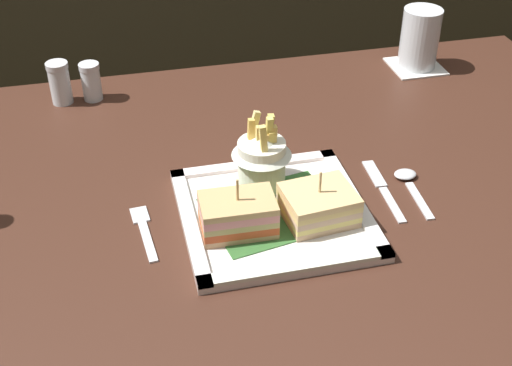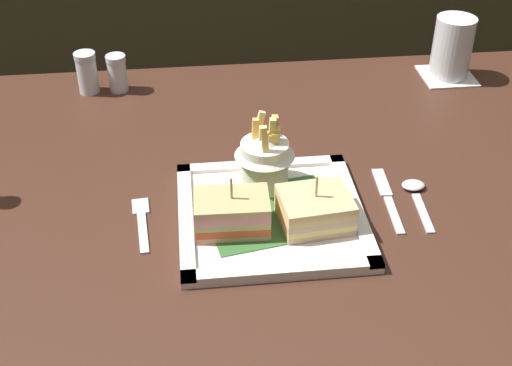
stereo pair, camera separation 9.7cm
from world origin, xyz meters
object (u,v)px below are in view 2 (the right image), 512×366
object	(u,v)px
salt_shaker	(87,75)
spoon	(416,192)
dining_table	(243,240)
sandwich_half_left	(232,213)
pepper_shaker	(118,75)
fork	(142,221)
knife	(387,197)
square_plate	(271,215)
sandwich_half_right	(315,209)
water_glass	(451,51)
fries_cup	(265,157)

from	to	relation	value
salt_shaker	spoon	bearing A→B (deg)	-37.02
dining_table	sandwich_half_left	xyz separation A→B (m)	(-0.02, -0.10, 0.13)
pepper_shaker	fork	bearing A→B (deg)	-82.69
dining_table	knife	distance (m)	0.24
square_plate	sandwich_half_right	xyz separation A→B (m)	(0.06, -0.03, 0.03)
sandwich_half_right	spoon	bearing A→B (deg)	20.34
sandwich_half_left	dining_table	bearing A→B (deg)	76.89
sandwich_half_right	water_glass	size ratio (longest dim) A/B	0.88
dining_table	sandwich_half_left	bearing A→B (deg)	-103.11
dining_table	salt_shaker	size ratio (longest dim) A/B	17.59
dining_table	sandwich_half_right	xyz separation A→B (m)	(0.09, -0.10, 0.13)
sandwich_half_left	pepper_shaker	xyz separation A→B (m)	(-0.18, 0.45, -0.00)
sandwich_half_left	fork	bearing A→B (deg)	161.82
water_glass	salt_shaker	distance (m)	0.69
sandwich_half_right	water_glass	xyz separation A→B (m)	(0.34, 0.43, 0.02)
water_glass	salt_shaker	bearing A→B (deg)	178.76
fries_cup	pepper_shaker	world-z (taller)	fries_cup
knife	salt_shaker	bearing A→B (deg)	140.18
square_plate	spoon	world-z (taller)	square_plate
water_glass	fork	distance (m)	0.70
knife	spoon	xyz separation A→B (m)	(0.04, 0.00, 0.00)
sandwich_half_left	pepper_shaker	world-z (taller)	sandwich_half_left
square_plate	knife	xyz separation A→B (m)	(0.18, 0.03, -0.00)
sandwich_half_right	water_glass	distance (m)	0.55
sandwich_half_left	fries_cup	distance (m)	0.11
square_plate	water_glass	world-z (taller)	water_glass
fork	pepper_shaker	distance (m)	0.41
pepper_shaker	fries_cup	bearing A→B (deg)	-56.55
dining_table	knife	xyz separation A→B (m)	(0.21, -0.04, 0.09)
square_plate	pepper_shaker	distance (m)	0.48
water_glass	pepper_shaker	world-z (taller)	water_glass
fries_cup	water_glass	distance (m)	0.53
knife	pepper_shaker	xyz separation A→B (m)	(-0.41, 0.39, 0.03)
square_plate	pepper_shaker	world-z (taller)	pepper_shaker
dining_table	spoon	size ratio (longest dim) A/B	11.31
spoon	pepper_shaker	xyz separation A→B (m)	(-0.46, 0.39, 0.03)
dining_table	spoon	distance (m)	0.28
sandwich_half_left	spoon	world-z (taller)	sandwich_half_left
sandwich_half_right	water_glass	bearing A→B (deg)	51.55
dining_table	water_glass	world-z (taller)	water_glass
square_plate	water_glass	xyz separation A→B (m)	(0.40, 0.41, 0.05)
fries_cup	water_glass	bearing A→B (deg)	40.18
sandwich_half_right	pepper_shaker	xyz separation A→B (m)	(-0.29, 0.45, -0.00)
sandwich_half_left	fork	size ratio (longest dim) A/B	0.83
square_plate	sandwich_half_left	distance (m)	0.07
spoon	pepper_shaker	bearing A→B (deg)	139.80
dining_table	salt_shaker	distance (m)	0.45
fries_cup	pepper_shaker	distance (m)	0.43
dining_table	fork	world-z (taller)	fork
spoon	water_glass	bearing A→B (deg)	64.33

